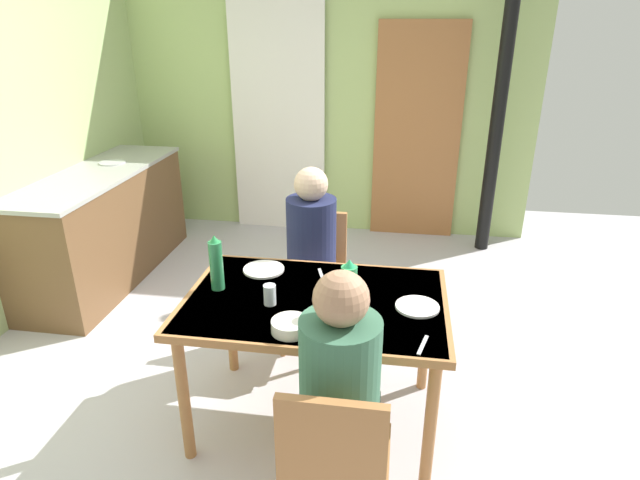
{
  "coord_description": "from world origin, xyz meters",
  "views": [
    {
      "loc": [
        0.78,
        -2.48,
        2.01
      ],
      "look_at": [
        0.41,
        -0.09,
        0.99
      ],
      "focal_mm": 29.64,
      "sensor_mm": 36.0,
      "label": 1
    }
  ],
  "objects_px": {
    "chair_near_diner": "(335,463)",
    "serving_bowl_center": "(290,326)",
    "chair_far_diner": "(315,271)",
    "dining_table": "(315,313)",
    "water_bottle_green_near": "(349,292)",
    "person_far_diner": "(311,239)",
    "kitchen_counter": "(104,225)",
    "water_bottle_green_far": "(216,264)",
    "person_near_diner": "(340,377)"
  },
  "relations": [
    {
      "from": "chair_near_diner",
      "to": "chair_far_diner",
      "type": "xyz_separation_m",
      "value": [
        -0.33,
        1.56,
        0.0
      ]
    },
    {
      "from": "person_near_diner",
      "to": "water_bottle_green_far",
      "type": "xyz_separation_m",
      "value": [
        -0.71,
        0.67,
        0.09
      ]
    },
    {
      "from": "person_far_diner",
      "to": "serving_bowl_center",
      "type": "xyz_separation_m",
      "value": [
        0.07,
        -0.95,
        -0.02
      ]
    },
    {
      "from": "kitchen_counter",
      "to": "dining_table",
      "type": "xyz_separation_m",
      "value": [
        1.98,
        -1.44,
        0.21
      ]
    },
    {
      "from": "dining_table",
      "to": "water_bottle_green_far",
      "type": "bearing_deg",
      "value": 176.54
    },
    {
      "from": "dining_table",
      "to": "chair_near_diner",
      "type": "height_order",
      "value": "chair_near_diner"
    },
    {
      "from": "person_near_diner",
      "to": "chair_near_diner",
      "type": "bearing_deg",
      "value": -90.0
    },
    {
      "from": "chair_far_diner",
      "to": "water_bottle_green_far",
      "type": "relative_size",
      "value": 2.99
    },
    {
      "from": "dining_table",
      "to": "serving_bowl_center",
      "type": "relative_size",
      "value": 7.55
    },
    {
      "from": "chair_far_diner",
      "to": "water_bottle_green_near",
      "type": "height_order",
      "value": "water_bottle_green_near"
    },
    {
      "from": "water_bottle_green_far",
      "to": "serving_bowl_center",
      "type": "height_order",
      "value": "water_bottle_green_far"
    },
    {
      "from": "water_bottle_green_near",
      "to": "serving_bowl_center",
      "type": "distance_m",
      "value": 0.3
    },
    {
      "from": "chair_near_diner",
      "to": "serving_bowl_center",
      "type": "bearing_deg",
      "value": 118.62
    },
    {
      "from": "dining_table",
      "to": "chair_near_diner",
      "type": "relative_size",
      "value": 1.48
    },
    {
      "from": "dining_table",
      "to": "water_bottle_green_near",
      "type": "bearing_deg",
      "value": -43.03
    },
    {
      "from": "chair_near_diner",
      "to": "water_bottle_green_far",
      "type": "distance_m",
      "value": 1.14
    },
    {
      "from": "chair_near_diner",
      "to": "chair_far_diner",
      "type": "height_order",
      "value": "same"
    },
    {
      "from": "chair_far_diner",
      "to": "serving_bowl_center",
      "type": "relative_size",
      "value": 5.12
    },
    {
      "from": "kitchen_counter",
      "to": "person_far_diner",
      "type": "bearing_deg",
      "value": -23.22
    },
    {
      "from": "kitchen_counter",
      "to": "serving_bowl_center",
      "type": "height_order",
      "value": "kitchen_counter"
    },
    {
      "from": "water_bottle_green_far",
      "to": "dining_table",
      "type": "bearing_deg",
      "value": -3.46
    },
    {
      "from": "water_bottle_green_near",
      "to": "chair_near_diner",
      "type": "bearing_deg",
      "value": -88.11
    },
    {
      "from": "person_near_diner",
      "to": "kitchen_counter",
      "type": "bearing_deg",
      "value": 136.36
    },
    {
      "from": "dining_table",
      "to": "serving_bowl_center",
      "type": "bearing_deg",
      "value": -101.01
    },
    {
      "from": "chair_far_diner",
      "to": "serving_bowl_center",
      "type": "bearing_deg",
      "value": 93.83
    },
    {
      "from": "chair_near_diner",
      "to": "water_bottle_green_near",
      "type": "distance_m",
      "value": 0.72
    },
    {
      "from": "person_far_diner",
      "to": "water_bottle_green_far",
      "type": "relative_size",
      "value": 2.64
    },
    {
      "from": "dining_table",
      "to": "kitchen_counter",
      "type": "bearing_deg",
      "value": 144.05
    },
    {
      "from": "chair_far_diner",
      "to": "serving_bowl_center",
      "type": "height_order",
      "value": "chair_far_diner"
    },
    {
      "from": "kitchen_counter",
      "to": "chair_far_diner",
      "type": "distance_m",
      "value": 1.96
    },
    {
      "from": "serving_bowl_center",
      "to": "person_near_diner",
      "type": "bearing_deg",
      "value": -52.56
    },
    {
      "from": "dining_table",
      "to": "chair_far_diner",
      "type": "distance_m",
      "value": 0.81
    },
    {
      "from": "water_bottle_green_far",
      "to": "serving_bowl_center",
      "type": "xyz_separation_m",
      "value": [
        0.45,
        -0.34,
        -0.11
      ]
    },
    {
      "from": "chair_near_diner",
      "to": "person_far_diner",
      "type": "bearing_deg",
      "value": 103.12
    },
    {
      "from": "chair_near_diner",
      "to": "water_bottle_green_near",
      "type": "relative_size",
      "value": 2.88
    },
    {
      "from": "chair_near_diner",
      "to": "person_near_diner",
      "type": "distance_m",
      "value": 0.31
    },
    {
      "from": "dining_table",
      "to": "serving_bowl_center",
      "type": "distance_m",
      "value": 0.33
    },
    {
      "from": "chair_far_diner",
      "to": "water_bottle_green_near",
      "type": "relative_size",
      "value": 2.88
    },
    {
      "from": "chair_near_diner",
      "to": "chair_far_diner",
      "type": "distance_m",
      "value": 1.59
    },
    {
      "from": "chair_far_diner",
      "to": "serving_bowl_center",
      "type": "distance_m",
      "value": 1.12
    },
    {
      "from": "water_bottle_green_far",
      "to": "water_bottle_green_near",
      "type": "bearing_deg",
      "value": -16.13
    },
    {
      "from": "kitchen_counter",
      "to": "water_bottle_green_far",
      "type": "distance_m",
      "value": 2.08
    },
    {
      "from": "kitchen_counter",
      "to": "water_bottle_green_near",
      "type": "relative_size",
      "value": 6.08
    },
    {
      "from": "water_bottle_green_near",
      "to": "dining_table",
      "type": "bearing_deg",
      "value": 136.97
    },
    {
      "from": "chair_far_diner",
      "to": "person_far_diner",
      "type": "distance_m",
      "value": 0.31
    },
    {
      "from": "chair_far_diner",
      "to": "person_near_diner",
      "type": "distance_m",
      "value": 1.49
    },
    {
      "from": "kitchen_counter",
      "to": "person_near_diner",
      "type": "relative_size",
      "value": 2.38
    },
    {
      "from": "person_far_diner",
      "to": "water_bottle_green_far",
      "type": "height_order",
      "value": "person_far_diner"
    },
    {
      "from": "chair_far_diner",
      "to": "person_far_diner",
      "type": "relative_size",
      "value": 1.13
    },
    {
      "from": "dining_table",
      "to": "person_near_diner",
      "type": "relative_size",
      "value": 1.67
    }
  ]
}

